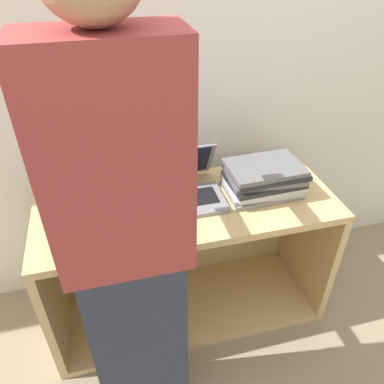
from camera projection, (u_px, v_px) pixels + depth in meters
The scene contains 7 objects.
ground_plane at pixel (201, 347), 1.90m from camera, with size 12.00×12.00×0.00m, color gray.
wall_back at pixel (167, 72), 1.71m from camera, with size 8.00×0.05×2.40m.
cart at pixel (185, 250), 1.96m from camera, with size 1.37×0.54×0.72m.
laptop_open at pixel (185, 188), 1.71m from camera, with size 0.34×0.34×0.22m.
laptop_stack_left at pixel (104, 204), 1.59m from camera, with size 0.36×0.25×0.13m.
laptop_stack_right at pixel (264, 179), 1.73m from camera, with size 0.35×0.25×0.15m.
person at pixel (127, 246), 1.18m from camera, with size 0.40×0.54×1.80m.
Camera 1 is at (-0.31, -1.04, 1.74)m, focal length 35.00 mm.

